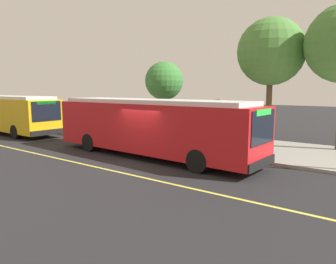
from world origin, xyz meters
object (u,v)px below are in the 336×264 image
Objects in this scene: waiting_bench at (193,133)px; route_sign_post at (218,117)px; transit_bus_main at (150,125)px; transit_bus_second at (7,113)px; pedestrian_commuter at (197,129)px.

waiting_bench is 0.57× the size of route_sign_post.
route_sign_post is at bearing 49.99° from transit_bus_main.
transit_bus_second is (-14.87, -0.06, -0.00)m from transit_bus_main.
transit_bus_second is 6.87× the size of pedestrian_commuter.
waiting_bench is at bearing 129.83° from pedestrian_commuter.
transit_bus_main reaches higher than pedestrian_commuter.
pedestrian_commuter is at bearing 79.40° from transit_bus_main.
route_sign_post reaches higher than pedestrian_commuter.
waiting_bench is at bearing 97.51° from transit_bus_main.
transit_bus_second reaches higher than pedestrian_commuter.
route_sign_post is (3.02, -2.26, 1.32)m from waiting_bench.
waiting_bench is 4.00m from route_sign_post.
transit_bus_main is at bearing -82.49° from waiting_bench.
waiting_bench is 2.11m from pedestrian_commuter.
transit_bus_second is 7.26× the size of waiting_bench.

